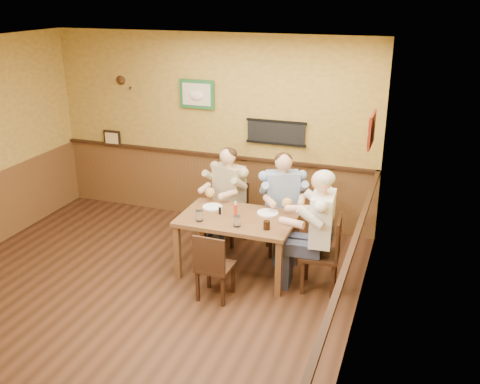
% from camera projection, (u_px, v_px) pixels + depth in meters
% --- Properties ---
extents(room, '(5.02, 5.03, 2.81)m').
position_uv_depth(room, '(141.00, 155.00, 5.75)').
color(room, black).
rests_on(room, ground).
extents(dining_table, '(1.40, 0.90, 0.75)m').
position_uv_depth(dining_table, '(238.00, 224.00, 6.56)').
color(dining_table, brown).
rests_on(dining_table, ground).
extents(chair_back_left, '(0.50, 0.50, 0.87)m').
position_uv_depth(chair_back_left, '(229.00, 213.00, 7.45)').
color(chair_back_left, '#321C10').
rests_on(chair_back_left, ground).
extents(chair_back_right, '(0.53, 0.53, 0.88)m').
position_uv_depth(chair_back_right, '(281.00, 222.00, 7.14)').
color(chair_back_right, '#321C10').
rests_on(chair_back_right, ground).
extents(chair_right_end, '(0.46, 0.46, 0.93)m').
position_uv_depth(chair_right_end, '(320.00, 253.00, 6.24)').
color(chair_right_end, '#321C10').
rests_on(chair_right_end, ground).
extents(chair_near_side, '(0.39, 0.39, 0.83)m').
position_uv_depth(chair_near_side, '(215.00, 265.00, 6.09)').
color(chair_near_side, '#321C10').
rests_on(chair_near_side, ground).
extents(diner_tan_shirt, '(0.71, 0.71, 1.24)m').
position_uv_depth(diner_tan_shirt, '(229.00, 201.00, 7.39)').
color(diner_tan_shirt, tan).
rests_on(diner_tan_shirt, ground).
extents(diner_blue_polo, '(0.76, 0.76, 1.26)m').
position_uv_depth(diner_blue_polo, '(282.00, 209.00, 7.08)').
color(diner_blue_polo, '#7E94BD').
rests_on(diner_blue_polo, ground).
extents(diner_white_elder, '(0.66, 0.66, 1.33)m').
position_uv_depth(diner_white_elder, '(321.00, 238.00, 6.17)').
color(diner_white_elder, silver).
rests_on(diner_white_elder, ground).
extents(water_glass_left, '(0.09, 0.09, 0.13)m').
position_uv_depth(water_glass_left, '(199.00, 216.00, 6.39)').
color(water_glass_left, white).
rests_on(water_glass_left, dining_table).
extents(water_glass_mid, '(0.10, 0.10, 0.13)m').
position_uv_depth(water_glass_mid, '(237.00, 221.00, 6.25)').
color(water_glass_mid, silver).
rests_on(water_glass_mid, dining_table).
extents(cola_tumbler, '(0.08, 0.08, 0.10)m').
position_uv_depth(cola_tumbler, '(267.00, 225.00, 6.17)').
color(cola_tumbler, black).
rests_on(cola_tumbler, dining_table).
extents(hot_sauce_bottle, '(0.05, 0.05, 0.18)m').
position_uv_depth(hot_sauce_bottle, '(236.00, 210.00, 6.50)').
color(hot_sauce_bottle, red).
rests_on(hot_sauce_bottle, dining_table).
extents(salt_shaker, '(0.05, 0.05, 0.10)m').
position_uv_depth(salt_shaker, '(220.00, 210.00, 6.60)').
color(salt_shaker, silver).
rests_on(salt_shaker, dining_table).
extents(pepper_shaker, '(0.04, 0.04, 0.09)m').
position_uv_depth(pepper_shaker, '(220.00, 210.00, 6.59)').
color(pepper_shaker, black).
rests_on(pepper_shaker, dining_table).
extents(plate_far_left, '(0.30, 0.30, 0.02)m').
position_uv_depth(plate_far_left, '(212.00, 207.00, 6.81)').
color(plate_far_left, white).
rests_on(plate_far_left, dining_table).
extents(plate_far_right, '(0.30, 0.30, 0.02)m').
position_uv_depth(plate_far_right, '(268.00, 213.00, 6.62)').
color(plate_far_right, white).
rests_on(plate_far_right, dining_table).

